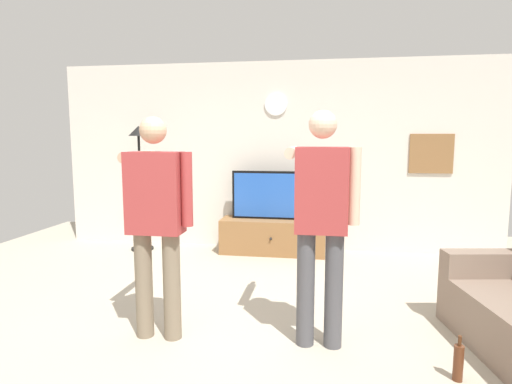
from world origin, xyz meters
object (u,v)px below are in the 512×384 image
at_px(floor_lamp, 139,162).
at_px(tv_stand, 273,236).
at_px(wall_clock, 276,104).
at_px(beverage_bottle, 458,362).
at_px(television, 274,195).
at_px(person_standing_nearer_lamp, 156,214).
at_px(person_standing_nearer_couch, 321,215).
at_px(framed_picture, 431,154).

bearing_deg(floor_lamp, tv_stand, 3.42).
xyz_separation_m(wall_clock, floor_lamp, (-1.91, -0.40, -0.82)).
xyz_separation_m(wall_clock, beverage_bottle, (1.61, -3.24, -1.97)).
bearing_deg(television, tv_stand, -90.00).
height_order(television, person_standing_nearer_lamp, person_standing_nearer_lamp).
distance_m(person_standing_nearer_couch, beverage_bottle, 1.35).
bearing_deg(television, beverage_bottle, -61.72).
bearing_deg(tv_stand, framed_picture, 7.87).
height_order(tv_stand, floor_lamp, floor_lamp).
xyz_separation_m(television, beverage_bottle, (1.61, -2.99, -0.69)).
relative_size(television, beverage_bottle, 3.71).
height_order(wall_clock, beverage_bottle, wall_clock).
relative_size(wall_clock, person_standing_nearer_couch, 0.18).
bearing_deg(television, floor_lamp, -175.19).
xyz_separation_m(framed_picture, person_standing_nearer_lamp, (-2.75, -2.95, -0.39)).
bearing_deg(tv_stand, person_standing_nearer_couch, -75.29).
relative_size(framed_picture, floor_lamp, 0.32).
xyz_separation_m(tv_stand, floor_lamp, (-1.91, -0.11, 1.04)).
relative_size(floor_lamp, person_standing_nearer_lamp, 1.00).
bearing_deg(beverage_bottle, wall_clock, 116.45).
xyz_separation_m(person_standing_nearer_couch, beverage_bottle, (0.93, -0.36, -0.91)).
relative_size(wall_clock, person_standing_nearer_lamp, 0.18).
relative_size(framed_picture, person_standing_nearer_couch, 0.31).
height_order(tv_stand, television, television).
bearing_deg(floor_lamp, beverage_bottle, -38.84).
bearing_deg(television, wall_clock, 90.00).
relative_size(television, person_standing_nearer_couch, 0.64).
height_order(tv_stand, beverage_bottle, tv_stand).
bearing_deg(wall_clock, tv_stand, -90.00).
distance_m(television, beverage_bottle, 3.47).
height_order(framed_picture, floor_lamp, floor_lamp).
distance_m(tv_stand, beverage_bottle, 3.36).
bearing_deg(wall_clock, person_standing_nearer_couch, -76.72).
relative_size(framed_picture, beverage_bottle, 1.81).
bearing_deg(person_standing_nearer_lamp, television, 77.16).
distance_m(wall_clock, beverage_bottle, 4.12).
distance_m(tv_stand, person_standing_nearer_couch, 2.79).
xyz_separation_m(framed_picture, person_standing_nearer_couch, (-1.45, -2.88, -0.37)).
distance_m(wall_clock, floor_lamp, 2.11).
bearing_deg(beverage_bottle, floor_lamp, 141.16).
xyz_separation_m(tv_stand, beverage_bottle, (1.61, -2.95, -0.11)).
xyz_separation_m(wall_clock, person_standing_nearer_couch, (0.68, -2.88, -1.06)).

